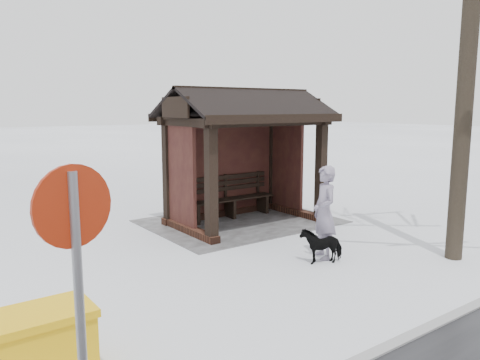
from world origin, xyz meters
name	(u,v)px	position (x,y,z in m)	size (l,w,h in m)	color
ground	(246,223)	(0.00, 0.00, 0.00)	(120.00, 120.00, 0.00)	white
trampled_patch	(240,221)	(0.00, -0.20, 0.01)	(4.20, 3.20, 0.02)	gray
bus_shelter	(242,129)	(0.00, -0.16, 2.17)	(3.60, 2.40, 3.09)	#361C13
pedestrian	(324,212)	(0.36, 2.82, 0.83)	(0.60, 0.40, 1.66)	gray
dog	(321,245)	(0.55, 2.95, 0.30)	(0.32, 0.71, 0.60)	black
grit_bin	(44,345)	(5.34, 3.89, 0.37)	(0.95, 0.65, 0.72)	#EAB00D
road_sign	(76,255)	(5.38, 5.28, 1.65)	(0.57, 0.17, 2.29)	gray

